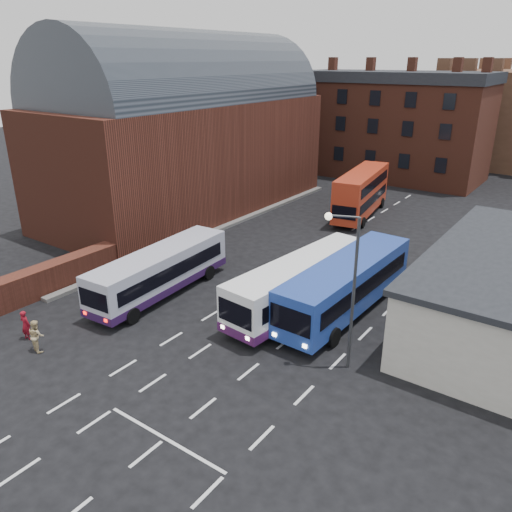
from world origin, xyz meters
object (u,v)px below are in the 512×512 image
Objects in this scene: bus_white_outbound at (160,269)px; street_lamp at (349,279)px; bus_white_inbound at (301,281)px; bus_red_double at (361,193)px; bus_blue at (346,283)px; pedestrian_beige at (36,336)px; pedestrian_red at (26,325)px.

street_lamp is at bearing -6.55° from bus_white_outbound.
bus_red_double is (-5.00, 19.02, 0.42)m from bus_white_inbound.
bus_red_double reaches higher than bus_blue.
pedestrian_beige is at bearing -96.37° from bus_white_outbound.
bus_blue is 1.53× the size of street_lamp.
pedestrian_beige is (-0.37, -8.17, -0.83)m from bus_white_outbound.
street_lamp is at bearing 145.48° from bus_white_inbound.
pedestrian_red is (-4.86, -30.18, -1.39)m from bus_red_double.
bus_white_inbound is at bearing 139.82° from street_lamp.
pedestrian_red is at bearing 47.18° from bus_blue.
street_lamp is 15.49m from pedestrian_beige.
bus_white_inbound reaches higher than bus_white_outbound.
bus_blue reaches higher than pedestrian_beige.
street_lamp reaches higher than bus_white_inbound.
bus_red_double is at bearing -85.00° from pedestrian_beige.
street_lamp is (9.62, -22.92, 2.34)m from bus_red_double.
street_lamp is (4.62, -3.90, 2.76)m from bus_white_inbound.
bus_red_double is at bearing -66.12° from bus_blue.
bus_white_outbound is at bearing 177.23° from street_lamp.
bus_white_outbound is 8.22m from pedestrian_beige.
pedestrian_beige is at bearing 74.60° from bus_red_double.
bus_white_outbound is at bearing 25.05° from bus_blue.
bus_blue is 16.52m from pedestrian_beige.
bus_blue is 1.09× the size of bus_red_double.
pedestrian_beige is (-8.38, -11.46, -0.94)m from bus_white_inbound.
bus_blue reaches higher than bus_white_outbound.
pedestrian_red is (-9.85, -11.16, -0.97)m from bus_white_inbound.
bus_blue is at bearing -118.89° from pedestrian_beige.
bus_white_inbound is 0.98× the size of bus_blue.
pedestrian_beige is at bearing 159.74° from pedestrian_red.
street_lamp reaches higher than bus_red_double.
bus_white_inbound reaches higher than pedestrian_beige.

